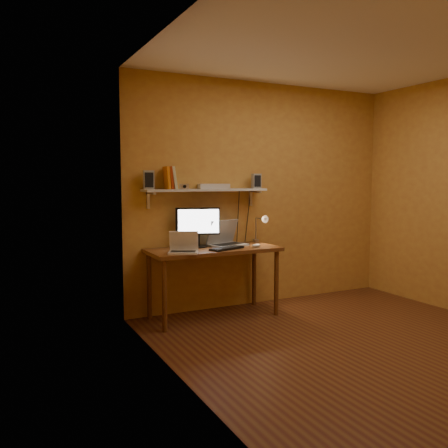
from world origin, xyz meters
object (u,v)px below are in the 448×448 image
desk (214,256)px  keyboard (227,248)px  laptop (225,239)px  router (213,186)px  wall_shelf (206,190)px  mouse (256,246)px  speaker_right (256,181)px  netbook (183,247)px  desk_lamp (261,225)px  monitor (198,225)px  speaker_left (149,180)px  shelf_camera (184,186)px

desk → keyboard: 0.19m
desk → laptop: 0.28m
desk → router: 0.77m
wall_shelf → keyboard: wall_shelf is taller
mouse → laptop: bearing=125.5°
speaker_right → mouse: bearing=-108.5°
netbook → desk_lamp: size_ratio=0.93×
wall_shelf → laptop: wall_shelf is taller
keyboard → speaker_right: (0.56, 0.35, 0.70)m
monitor → speaker_left: (-0.51, 0.07, 0.48)m
speaker_right → router: 0.55m
speaker_right → shelf_camera: (-0.92, -0.08, -0.06)m
laptop → speaker_right: bearing=-4.6°
speaker_right → laptop: bearing=-156.9°
laptop → netbook: 0.67m
mouse → router: size_ratio=0.32×
shelf_camera → router: bearing=12.0°
wall_shelf → keyboard: (0.08, -0.34, -0.60)m
mouse → desk: bearing=154.5°
monitor → shelf_camera: size_ratio=4.69×
desk → desk_lamp: size_ratio=3.73×
desk_lamp → shelf_camera: shelf_camera is taller
router → mouse: bearing=-46.6°
desk_lamp → speaker_left: bearing=176.7°
wall_shelf → monitor: wall_shelf is taller
speaker_left → shelf_camera: 0.37m
wall_shelf → desk: bearing=-90.0°
mouse → shelf_camera: 0.99m
keyboard → speaker_left: bearing=134.6°
laptop → desk_lamp: 0.48m
wall_shelf → router: 0.10m
mouse → desk_lamp: size_ratio=0.28×
shelf_camera → monitor: bearing=3.9°
mouse → desk_lamp: 0.41m
monitor → speaker_right: (0.77, 0.07, 0.47)m
netbook → keyboard: size_ratio=0.88×
speaker_right → shelf_camera: speaker_right is taller
shelf_camera → desk: bearing=-23.3°
monitor → keyboard: bearing=-34.7°
keyboard → netbook: bearing=162.4°
speaker_left → shelf_camera: (0.36, -0.08, -0.07)m
desk_lamp → router: bearing=172.5°
speaker_left → mouse: bearing=-5.0°
router → shelf_camera: bearing=-168.0°
keyboard → desk_lamp: 0.67m
router → desk: bearing=-115.0°
monitor → shelf_camera: shelf_camera is taller
laptop → keyboard: laptop is taller
monitor → desk: bearing=-27.8°
monitor → laptop: size_ratio=1.00×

